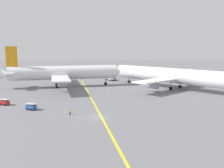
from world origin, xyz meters
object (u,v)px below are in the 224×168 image
Objects in this scene: airliner_at_gate_left at (63,73)px; pushback_tug at (111,78)px; gse_baggage_cart_trailing at (31,107)px; ground_crew_ramp_agent_by_cones at (70,112)px; gse_baggage_cart_near_cluster at (4,102)px; airliner_being_pushed at (169,75)px.

pushback_tug is at bearing 37.15° from airliner_at_gate_left.
gse_baggage_cart_trailing is 12.17m from ground_crew_ramp_agent_by_cones.
pushback_tug is 63.50m from gse_baggage_cart_near_cluster.
airliner_at_gate_left is at bearing -142.85° from pushback_tug.
pushback_tug is 2.62× the size of gse_baggage_cart_near_cluster.
airliner_being_pushed is 53.06m from ground_crew_ramp_agent_by_cones.
pushback_tug is 66.92m from ground_crew_ramp_agent_by_cones.
gse_baggage_cart_near_cluster is at bearing -127.52° from pushback_tug.
gse_baggage_cart_near_cluster is at bearing 140.90° from gse_baggage_cart_trailing.
gse_baggage_cart_trailing is at bearing -39.10° from gse_baggage_cart_near_cluster.
ground_crew_ramp_agent_by_cones is at bearing -138.22° from airliner_being_pushed.
pushback_tug is (23.20, 17.57, -4.74)m from airliner_at_gate_left.
gse_baggage_cart_near_cluster is 1.00× the size of gse_baggage_cart_trailing.
airliner_at_gate_left reaches higher than gse_baggage_cart_near_cluster.
gse_baggage_cart_near_cluster is at bearing 144.24° from ground_crew_ramp_agent_by_cones.
airliner_at_gate_left reaches higher than ground_crew_ramp_agent_by_cones.
gse_baggage_cart_trailing is 2.01× the size of ground_crew_ramp_agent_by_cones.
gse_baggage_cart_near_cluster is at bearing -115.27° from airliner_at_gate_left.
airliner_at_gate_left is 0.97× the size of airliner_being_pushed.
gse_baggage_cart_trailing is at bearing -99.88° from airliner_at_gate_left.
ground_crew_ramp_agent_by_cones is (3.31, -46.32, -5.10)m from airliner_at_gate_left.
gse_baggage_cart_trailing is (-49.67, -28.65, -4.42)m from airliner_being_pushed.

